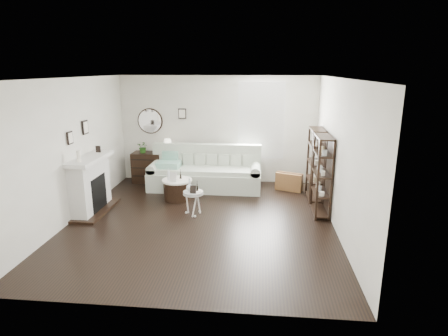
# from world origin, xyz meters

# --- Properties ---
(room) EXTENTS (5.50, 5.50, 5.50)m
(room) POSITION_xyz_m (0.73, 2.70, 1.60)
(room) COLOR black
(room) RESTS_ON ground
(fireplace) EXTENTS (0.50, 1.40, 1.84)m
(fireplace) POSITION_xyz_m (-2.32, 0.30, 0.54)
(fireplace) COLOR silver
(fireplace) RESTS_ON ground
(shelf_unit_far) EXTENTS (0.30, 0.80, 1.60)m
(shelf_unit_far) POSITION_xyz_m (2.33, 1.55, 0.80)
(shelf_unit_far) COLOR black
(shelf_unit_far) RESTS_ON ground
(shelf_unit_near) EXTENTS (0.30, 0.80, 1.60)m
(shelf_unit_near) POSITION_xyz_m (2.33, 0.65, 0.80)
(shelf_unit_near) COLOR black
(shelf_unit_near) RESTS_ON ground
(sofa) EXTENTS (2.71, 0.94, 1.05)m
(sofa) POSITION_xyz_m (-0.23, 2.08, 0.35)
(sofa) COLOR #A8B19E
(sofa) RESTS_ON ground
(quilt) EXTENTS (0.56, 0.46, 0.14)m
(quilt) POSITION_xyz_m (-1.11, 1.95, 0.61)
(quilt) COLOR #289563
(quilt) RESTS_ON sofa
(suitcase) EXTENTS (0.67, 0.44, 0.43)m
(suitcase) POSITION_xyz_m (1.81, 2.09, 0.21)
(suitcase) COLOR brown
(suitcase) RESTS_ON ground
(dresser) EXTENTS (1.16, 0.50, 0.77)m
(dresser) POSITION_xyz_m (-1.58, 2.47, 0.39)
(dresser) COLOR black
(dresser) RESTS_ON ground
(table_lamp) EXTENTS (0.28, 0.28, 0.36)m
(table_lamp) POSITION_xyz_m (-1.24, 2.47, 0.96)
(table_lamp) COLOR white
(table_lamp) RESTS_ON dresser
(potted_plant) EXTENTS (0.33, 0.31, 0.31)m
(potted_plant) POSITION_xyz_m (-1.87, 2.42, 0.93)
(potted_plant) COLOR #225117
(potted_plant) RESTS_ON dresser
(drum_table) EXTENTS (0.67, 0.67, 0.46)m
(drum_table) POSITION_xyz_m (-0.74, 1.19, 0.24)
(drum_table) COLOR black
(drum_table) RESTS_ON ground
(pedestal_table) EXTENTS (0.41, 0.41, 0.49)m
(pedestal_table) POSITION_xyz_m (-0.21, 0.31, 0.45)
(pedestal_table) COLOR silver
(pedestal_table) RESTS_ON ground
(eiffel_drum) EXTENTS (0.13, 0.13, 0.21)m
(eiffel_drum) POSITION_xyz_m (-0.66, 1.23, 0.57)
(eiffel_drum) COLOR black
(eiffel_drum) RESTS_ON drum_table
(bottle_drum) EXTENTS (0.06, 0.06, 0.27)m
(bottle_drum) POSITION_xyz_m (-0.90, 1.11, 0.60)
(bottle_drum) COLOR silver
(bottle_drum) RESTS_ON drum_table
(card_frame_drum) EXTENTS (0.16, 0.08, 0.21)m
(card_frame_drum) POSITION_xyz_m (-0.78, 1.02, 0.57)
(card_frame_drum) COLOR silver
(card_frame_drum) RESTS_ON drum_table
(eiffel_ped) EXTENTS (0.15, 0.15, 0.20)m
(eiffel_ped) POSITION_xyz_m (-0.13, 0.34, 0.59)
(eiffel_ped) COLOR black
(eiffel_ped) RESTS_ON pedestal_table
(flask_ped) EXTENTS (0.14, 0.14, 0.27)m
(flask_ped) POSITION_xyz_m (-0.28, 0.33, 0.63)
(flask_ped) COLOR silver
(flask_ped) RESTS_ON pedestal_table
(card_frame_ped) EXTENTS (0.12, 0.05, 0.16)m
(card_frame_ped) POSITION_xyz_m (-0.19, 0.21, 0.57)
(card_frame_ped) COLOR black
(card_frame_ped) RESTS_ON pedestal_table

